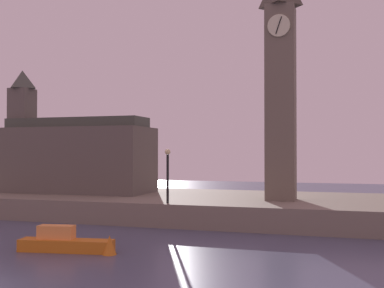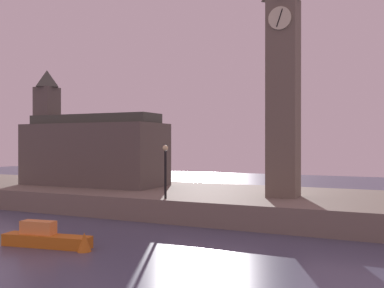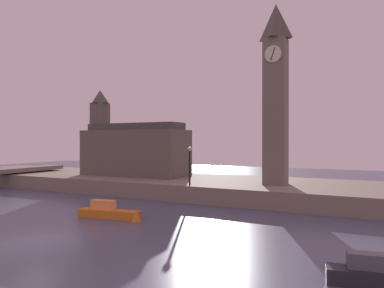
{
  "view_description": "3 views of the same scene",
  "coord_description": "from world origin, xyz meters",
  "px_view_note": "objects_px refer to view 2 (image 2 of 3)",
  "views": [
    {
      "loc": [
        12.01,
        -13.28,
        4.79
      ],
      "look_at": [
        2.92,
        16.48,
        5.28
      ],
      "focal_mm": 43.75,
      "sensor_mm": 36.0,
      "label": 1
    },
    {
      "loc": [
        15.16,
        -10.09,
        5.11
      ],
      "look_at": [
        3.69,
        14.78,
        5.02
      ],
      "focal_mm": 40.95,
      "sensor_mm": 36.0,
      "label": 2
    },
    {
      "loc": [
        15.96,
        -13.1,
        5.4
      ],
      "look_at": [
        0.52,
        17.83,
        5.15
      ],
      "focal_mm": 32.88,
      "sensor_mm": 36.0,
      "label": 3
    }
  ],
  "objects_px": {
    "parliament_hall": "(90,149)",
    "streetlamp": "(165,165)",
    "clock_tower": "(283,70)",
    "boat_patrol_orange": "(53,239)"
  },
  "relations": [
    {
      "from": "streetlamp",
      "to": "boat_patrol_orange",
      "type": "xyz_separation_m",
      "value": [
        -1.75,
        -8.35,
        -3.27
      ]
    },
    {
      "from": "parliament_hall",
      "to": "boat_patrol_orange",
      "type": "relative_size",
      "value": 2.41
    },
    {
      "from": "clock_tower",
      "to": "boat_patrol_orange",
      "type": "height_order",
      "value": "clock_tower"
    },
    {
      "from": "clock_tower",
      "to": "streetlamp",
      "type": "height_order",
      "value": "clock_tower"
    },
    {
      "from": "parliament_hall",
      "to": "boat_patrol_orange",
      "type": "bearing_deg",
      "value": -58.36
    },
    {
      "from": "clock_tower",
      "to": "boat_patrol_orange",
      "type": "xyz_separation_m",
      "value": [
        -8.44,
        -12.41,
        -9.54
      ]
    },
    {
      "from": "clock_tower",
      "to": "streetlamp",
      "type": "bearing_deg",
      "value": -148.73
    },
    {
      "from": "parliament_hall",
      "to": "streetlamp",
      "type": "height_order",
      "value": "parliament_hall"
    },
    {
      "from": "parliament_hall",
      "to": "clock_tower",
      "type": "bearing_deg",
      "value": -5.07
    },
    {
      "from": "boat_patrol_orange",
      "to": "streetlamp",
      "type": "bearing_deg",
      "value": 78.14
    }
  ]
}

